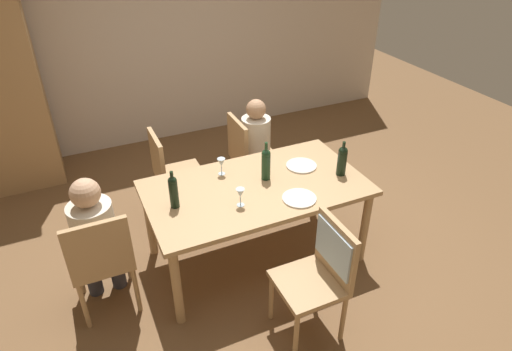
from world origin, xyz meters
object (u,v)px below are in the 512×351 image
(chair_left_end, at_px, (101,257))
(chair_near, at_px, (325,264))
(dinner_plate_host, at_px, (301,166))
(dinner_plate_guest_left, at_px, (299,198))
(wine_glass_near_left, at_px, (221,163))
(wine_bottle_dark_red, at_px, (266,163))
(wine_bottle_tall_green, at_px, (342,160))
(wine_bottle_short_olive, at_px, (173,191))
(person_man_bearded, at_px, (95,235))
(dining_table, at_px, (256,194))
(person_woman_host, at_px, (258,142))
(chair_far_right, at_px, (248,153))
(wine_glass_centre, at_px, (240,194))
(chair_far_left, at_px, (171,171))

(chair_left_end, relative_size, chair_near, 1.00)
(dinner_plate_host, bearing_deg, dinner_plate_guest_left, -121.45)
(chair_near, relative_size, wine_glass_near_left, 6.17)
(chair_near, relative_size, wine_bottle_dark_red, 2.72)
(wine_bottle_tall_green, xyz_separation_m, wine_bottle_short_olive, (-1.40, 0.14, 0.00))
(person_man_bearded, height_order, wine_bottle_dark_red, person_man_bearded)
(dining_table, height_order, person_woman_host, person_woman_host)
(person_man_bearded, distance_m, dinner_plate_host, 1.77)
(chair_far_right, bearing_deg, dinner_plate_guest_left, -4.16)
(wine_bottle_short_olive, xyz_separation_m, wine_glass_centre, (0.46, -0.20, -0.04))
(wine_glass_near_left, bearing_deg, chair_near, -75.08)
(wine_bottle_short_olive, bearing_deg, wine_bottle_tall_green, -5.56)
(dining_table, distance_m, person_woman_host, 0.97)
(wine_bottle_short_olive, distance_m, dinner_plate_guest_left, 0.97)
(person_man_bearded, distance_m, wine_bottle_dark_red, 1.42)
(wine_bottle_dark_red, bearing_deg, chair_near, -89.83)
(dinner_plate_guest_left, bearing_deg, wine_bottle_short_olive, 160.95)
(dining_table, xyz_separation_m, dinner_plate_host, (0.49, 0.12, 0.09))
(chair_near, bearing_deg, wine_glass_centre, 26.58)
(dining_table, height_order, wine_bottle_dark_red, wine_bottle_dark_red)
(wine_glass_near_left, height_order, dinner_plate_host, wine_glass_near_left)
(chair_far_right, relative_size, dinner_plate_host, 3.46)
(person_woman_host, xyz_separation_m, wine_bottle_dark_red, (-0.31, -0.81, 0.26))
(wine_bottle_short_olive, bearing_deg, dinner_plate_host, 5.61)
(chair_near, height_order, person_woman_host, person_woman_host)
(dinner_plate_guest_left, bearing_deg, chair_left_end, 171.62)
(dining_table, relative_size, person_man_bearded, 1.56)
(wine_glass_near_left, distance_m, dinner_plate_guest_left, 0.74)
(chair_left_end, distance_m, dinner_plate_guest_left, 1.54)
(wine_bottle_short_olive, relative_size, dinner_plate_guest_left, 1.15)
(chair_far_left, bearing_deg, dinner_plate_host, 52.28)
(chair_left_end, relative_size, wine_glass_centre, 6.17)
(chair_far_left, relative_size, dinner_plate_guest_left, 3.43)
(wine_bottle_tall_green, bearing_deg, person_man_bearded, 175.46)
(dining_table, bearing_deg, wine_glass_near_left, 122.80)
(chair_near, bearing_deg, person_woman_host, -9.85)
(chair_left_end, xyz_separation_m, chair_near, (1.40, -0.79, 0.06))
(wine_glass_near_left, bearing_deg, person_woman_host, 43.63)
(wine_glass_near_left, relative_size, dinner_plate_guest_left, 0.56)
(chair_left_end, xyz_separation_m, dinner_plate_guest_left, (1.50, -0.22, 0.22))
(person_woman_host, bearing_deg, wine_bottle_dark_red, -20.80)
(wine_glass_near_left, bearing_deg, chair_far_left, 117.32)
(person_man_bearded, relative_size, wine_glass_centre, 7.69)
(wine_bottle_tall_green, bearing_deg, chair_left_end, 178.69)
(wine_bottle_tall_green, bearing_deg, person_woman_host, 106.57)
(chair_far_right, xyz_separation_m, wine_bottle_short_olive, (-0.99, -0.87, 0.36))
(dining_table, bearing_deg, chair_far_right, 70.21)
(person_man_bearded, bearing_deg, chair_far_right, 28.13)
(chair_far_left, xyz_separation_m, wine_glass_near_left, (0.30, -0.59, 0.32))
(chair_left_end, height_order, chair_far_left, same)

